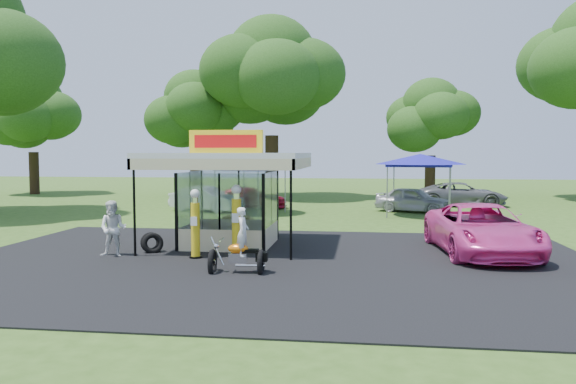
% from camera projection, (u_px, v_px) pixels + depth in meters
% --- Properties ---
extents(ground, '(120.00, 120.00, 0.00)m').
position_uv_depth(ground, '(259.00, 278.00, 15.19)').
color(ground, '#325119').
rests_on(ground, ground).
extents(asphalt_apron, '(20.00, 14.00, 0.04)m').
position_uv_depth(asphalt_apron, '(271.00, 263.00, 17.17)').
color(asphalt_apron, black).
rests_on(asphalt_apron, ground).
extents(gas_station_kiosk, '(5.40, 5.40, 4.18)m').
position_uv_depth(gas_station_kiosk, '(230.00, 197.00, 20.27)').
color(gas_station_kiosk, white).
rests_on(gas_station_kiosk, ground).
extents(gas_pump_left, '(0.42, 0.42, 2.24)m').
position_uv_depth(gas_pump_left, '(195.00, 226.00, 17.81)').
color(gas_pump_left, black).
rests_on(gas_pump_left, ground).
extents(gas_pump_right, '(0.44, 0.44, 2.36)m').
position_uv_depth(gas_pump_right, '(237.00, 223.00, 18.09)').
color(gas_pump_right, black).
rests_on(gas_pump_right, ground).
extents(motorcycle, '(1.66, 0.86, 1.95)m').
position_uv_depth(motorcycle, '(241.00, 247.00, 15.63)').
color(motorcycle, black).
rests_on(motorcycle, ground).
extents(spare_tires, '(0.90, 0.80, 0.73)m').
position_uv_depth(spare_tires, '(152.00, 243.00, 18.87)').
color(spare_tires, black).
rests_on(spare_tires, ground).
extents(kiosk_car, '(2.82, 1.13, 0.96)m').
position_uv_depth(kiosk_car, '(243.00, 225.00, 22.54)').
color(kiosk_car, yellow).
rests_on(kiosk_car, ground).
extents(pink_sedan, '(3.30, 6.26, 1.68)m').
position_uv_depth(pink_sedan, '(481.00, 230.00, 18.61)').
color(pink_sedan, '#EC409E').
rests_on(pink_sedan, ground).
extents(spectator_west, '(0.96, 0.79, 1.84)m').
position_uv_depth(spectator_west, '(113.00, 229.00, 18.20)').
color(spectator_west, white).
rests_on(spectator_west, ground).
extents(bg_car_a, '(4.62, 2.86, 1.44)m').
position_uv_depth(bg_car_a, '(206.00, 199.00, 32.34)').
color(bg_car_a, silver).
rests_on(bg_car_a, ground).
extents(bg_car_b, '(4.69, 2.42, 1.30)m').
position_uv_depth(bg_car_b, '(250.00, 198.00, 34.12)').
color(bg_car_b, maroon).
rests_on(bg_car_b, ground).
extents(bg_car_c, '(4.58, 3.23, 1.45)m').
position_uv_depth(bg_car_c, '(413.00, 200.00, 31.97)').
color(bg_car_c, '#ADACB0').
rests_on(bg_car_c, ground).
extents(bg_car_d, '(5.50, 2.64, 1.51)m').
position_uv_depth(bg_car_d, '(462.00, 194.00, 35.58)').
color(bg_car_d, slate).
rests_on(bg_car_d, ground).
extents(tent_west, '(4.35, 4.35, 3.04)m').
position_uv_depth(tent_west, '(251.00, 164.00, 31.24)').
color(tent_west, gray).
rests_on(tent_west, ground).
extents(tent_east, '(4.76, 4.76, 3.33)m').
position_uv_depth(tent_east, '(420.00, 160.00, 29.97)').
color(tent_east, gray).
rests_on(tent_east, ground).
extents(oak_far_a, '(8.16, 8.16, 9.67)m').
position_uv_depth(oak_far_a, '(32.00, 119.00, 45.62)').
color(oak_far_a, black).
rests_on(oak_far_a, ground).
extents(oak_far_b, '(8.11, 8.11, 9.67)m').
position_uv_depth(oak_far_b, '(195.00, 117.00, 44.18)').
color(oak_far_b, black).
rests_on(oak_far_b, ground).
extents(oak_far_c, '(11.26, 11.26, 13.28)m').
position_uv_depth(oak_far_c, '(272.00, 85.00, 41.93)').
color(oak_far_c, black).
rests_on(oak_far_c, ground).
extents(oak_far_d, '(7.44, 7.44, 8.86)m').
position_uv_depth(oak_far_d, '(431.00, 123.00, 42.64)').
color(oak_far_d, black).
rests_on(oak_far_d, ground).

